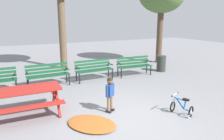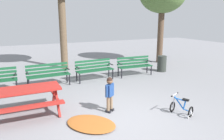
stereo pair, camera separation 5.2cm
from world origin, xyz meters
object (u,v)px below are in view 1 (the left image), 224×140
(park_bench_right, at_px, (94,68))
(trash_bin, at_px, (161,64))
(park_bench_left, at_px, (48,73))
(kids_bicycle, at_px, (182,107))
(picnic_table, at_px, (26,95))
(child_standing, at_px, (110,92))
(park_bench_far_right, at_px, (134,64))

(park_bench_right, xyz_separation_m, trash_bin, (3.53, -0.02, -0.13))
(park_bench_left, bearing_deg, trash_bin, -0.07)
(park_bench_left, distance_m, kids_bicycle, 5.06)
(picnic_table, distance_m, park_bench_right, 3.80)
(park_bench_right, bearing_deg, child_standing, -103.72)
(picnic_table, bearing_deg, trash_bin, 20.64)
(park_bench_right, distance_m, kids_bicycle, 4.33)
(park_bench_far_right, xyz_separation_m, child_standing, (-2.69, -3.10, 0.07))
(park_bench_far_right, xyz_separation_m, kids_bicycle, (-1.01, -4.12, -0.31))
(park_bench_far_right, height_order, trash_bin, park_bench_far_right)
(park_bench_far_right, relative_size, kids_bicycle, 2.57)
(picnic_table, xyz_separation_m, kids_bicycle, (3.80, -1.77, -0.39))
(park_bench_far_right, bearing_deg, park_bench_right, 177.11)
(park_bench_right, xyz_separation_m, child_standing, (-0.78, -3.20, 0.07))
(park_bench_far_right, bearing_deg, kids_bicycle, -103.77)
(park_bench_far_right, xyz_separation_m, trash_bin, (1.62, 0.07, -0.13))
(park_bench_left, xyz_separation_m, park_bench_right, (1.90, 0.02, 0.00))
(picnic_table, height_order, child_standing, child_standing)
(child_standing, bearing_deg, kids_bicycle, -31.34)
(park_bench_left, distance_m, child_standing, 3.37)
(park_bench_right, bearing_deg, trash_bin, -0.40)
(park_bench_left, height_order, child_standing, child_standing)
(park_bench_left, bearing_deg, child_standing, -70.62)
(kids_bicycle, relative_size, trash_bin, 0.82)
(park_bench_right, distance_m, trash_bin, 3.54)
(park_bench_right, xyz_separation_m, park_bench_far_right, (1.91, -0.10, 0.00))
(park_bench_left, height_order, trash_bin, park_bench_left)
(park_bench_right, height_order, park_bench_far_right, same)
(trash_bin, bearing_deg, park_bench_left, 179.93)
(park_bench_right, distance_m, child_standing, 3.29)
(picnic_table, bearing_deg, kids_bicycle, -24.98)
(trash_bin, bearing_deg, park_bench_far_right, -177.48)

